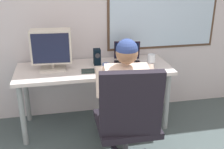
# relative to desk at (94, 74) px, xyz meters

# --- Properties ---
(wall_rear) EXTENTS (6.00, 0.08, 2.86)m
(wall_rear) POSITION_rel_desk_xyz_m (0.08, 0.38, 0.78)
(wall_rear) COLOR silver
(wall_rear) RESTS_ON ground
(desk) EXTENTS (1.73, 0.64, 0.74)m
(desk) POSITION_rel_desk_xyz_m (0.00, 0.00, 0.00)
(desk) COLOR gray
(desk) RESTS_ON ground
(office_chair) EXTENTS (0.59, 0.63, 1.08)m
(office_chair) POSITION_rel_desk_xyz_m (0.17, -0.91, -0.05)
(office_chair) COLOR black
(office_chair) RESTS_ON ground
(person_seated) EXTENTS (0.55, 0.79, 1.25)m
(person_seated) POSITION_rel_desk_xyz_m (0.19, -0.63, 0.01)
(person_seated) COLOR #565657
(person_seated) RESTS_ON ground
(crt_monitor) EXTENTS (0.44, 0.24, 0.44)m
(crt_monitor) POSITION_rel_desk_xyz_m (-0.45, 0.03, 0.34)
(crt_monitor) COLOR beige
(crt_monitor) RESTS_ON desk
(laptop) EXTENTS (0.37, 0.39, 0.25)m
(laptop) POSITION_rel_desk_xyz_m (0.40, 0.07, 0.15)
(laptop) COLOR black
(laptop) RESTS_ON desk
(wine_glass) EXTENTS (0.09, 0.09, 0.15)m
(wine_glass) POSITION_rel_desk_xyz_m (0.63, -0.12, 0.19)
(wine_glass) COLOR silver
(wine_glass) RESTS_ON desk
(desk_speaker) EXTENTS (0.08, 0.09, 0.19)m
(desk_speaker) POSITION_rel_desk_xyz_m (0.05, 0.09, 0.18)
(desk_speaker) COLOR black
(desk_speaker) RESTS_ON desk
(cd_case) EXTENTS (0.15, 0.13, 0.01)m
(cd_case) POSITION_rel_desk_xyz_m (-0.08, -0.11, 0.09)
(cd_case) COLOR black
(cd_case) RESTS_ON desk
(coffee_mug) EXTENTS (0.08, 0.08, 0.09)m
(coffee_mug) POSITION_rel_desk_xyz_m (0.11, -0.14, 0.13)
(coffee_mug) COLOR #2C4791
(coffee_mug) RESTS_ON desk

